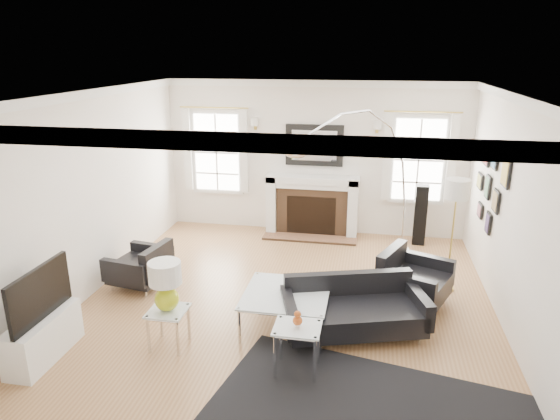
% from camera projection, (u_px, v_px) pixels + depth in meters
% --- Properties ---
extents(floor, '(6.00, 6.00, 0.00)m').
position_uv_depth(floor, '(286.00, 304.00, 6.78)').
color(floor, '#95643E').
rests_on(floor, ground).
extents(back_wall, '(5.50, 0.04, 2.80)m').
position_uv_depth(back_wall, '(314.00, 158.00, 9.16)').
color(back_wall, white).
rests_on(back_wall, floor).
extents(front_wall, '(5.50, 0.04, 2.80)m').
position_uv_depth(front_wall, '(215.00, 329.00, 3.54)').
color(front_wall, white).
rests_on(front_wall, floor).
extents(left_wall, '(0.04, 6.00, 2.80)m').
position_uv_depth(left_wall, '(89.00, 195.00, 6.83)').
color(left_wall, white).
rests_on(left_wall, floor).
extents(right_wall, '(0.04, 6.00, 2.80)m').
position_uv_depth(right_wall, '(516.00, 219.00, 5.87)').
color(right_wall, white).
rests_on(right_wall, floor).
extents(ceiling, '(5.50, 6.00, 0.02)m').
position_uv_depth(ceiling, '(287.00, 94.00, 5.93)').
color(ceiling, white).
rests_on(ceiling, back_wall).
extents(crown_molding, '(5.50, 6.00, 0.12)m').
position_uv_depth(crown_molding, '(287.00, 99.00, 5.94)').
color(crown_molding, white).
rests_on(crown_molding, back_wall).
extents(fireplace, '(1.70, 0.69, 1.11)m').
position_uv_depth(fireplace, '(312.00, 206.00, 9.23)').
color(fireplace, white).
rests_on(fireplace, floor).
extents(mantel_mirror, '(1.05, 0.07, 0.75)m').
position_uv_depth(mantel_mirror, '(314.00, 145.00, 9.04)').
color(mantel_mirror, black).
rests_on(mantel_mirror, back_wall).
extents(window_left, '(1.24, 0.15, 1.62)m').
position_uv_depth(window_left, '(217.00, 152.00, 9.42)').
color(window_left, white).
rests_on(window_left, back_wall).
extents(window_right, '(1.24, 0.15, 1.62)m').
position_uv_depth(window_right, '(419.00, 160.00, 8.77)').
color(window_right, white).
rests_on(window_right, back_wall).
extents(gallery_wall, '(0.04, 1.73, 1.29)m').
position_uv_depth(gallery_wall, '(491.00, 181.00, 7.05)').
color(gallery_wall, black).
rests_on(gallery_wall, right_wall).
extents(tv_unit, '(0.35, 1.00, 1.09)m').
position_uv_depth(tv_unit, '(43.00, 331.00, 5.51)').
color(tv_unit, white).
rests_on(tv_unit, floor).
extents(sofa, '(1.85, 1.24, 0.56)m').
position_uv_depth(sofa, '(353.00, 310.00, 6.02)').
color(sofa, black).
rests_on(sofa, floor).
extents(armchair_left, '(0.84, 0.91, 0.55)m').
position_uv_depth(armchair_left, '(142.00, 267.00, 7.21)').
color(armchair_left, black).
rests_on(armchair_left, floor).
extents(armchair_right, '(1.09, 1.15, 0.61)m').
position_uv_depth(armchair_right, '(411.00, 280.00, 6.71)').
color(armchair_right, black).
rests_on(armchair_right, floor).
extents(coffee_table, '(1.03, 1.03, 0.46)m').
position_uv_depth(coffee_table, '(286.00, 295.00, 6.12)').
color(coffee_table, silver).
rests_on(coffee_table, floor).
extents(side_table_left, '(0.43, 0.43, 0.47)m').
position_uv_depth(side_table_left, '(168.00, 318.00, 5.71)').
color(side_table_left, silver).
rests_on(side_table_left, floor).
extents(nesting_table, '(0.49, 0.41, 0.54)m').
position_uv_depth(nesting_table, '(297.00, 336.00, 5.23)').
color(nesting_table, silver).
rests_on(nesting_table, floor).
extents(gourd_lamp, '(0.37, 0.37, 0.59)m').
position_uv_depth(gourd_lamp, '(166.00, 283.00, 5.58)').
color(gourd_lamp, '#B5C518').
rests_on(gourd_lamp, side_table_left).
extents(orange_vase, '(0.10, 0.10, 0.16)m').
position_uv_depth(orange_vase, '(298.00, 319.00, 5.17)').
color(orange_vase, '#B44A17').
rests_on(orange_vase, nesting_table).
extents(arc_floor_lamp, '(1.84, 1.70, 2.61)m').
position_uv_depth(arc_floor_lamp, '(355.00, 188.00, 7.15)').
color(arc_floor_lamp, white).
rests_on(arc_floor_lamp, floor).
extents(stick_floor_lamp, '(0.33, 0.33, 1.64)m').
position_uv_depth(stick_floor_lamp, '(457.00, 195.00, 6.77)').
color(stick_floor_lamp, gold).
rests_on(stick_floor_lamp, floor).
extents(speaker_tower, '(0.23, 0.23, 1.07)m').
position_uv_depth(speaker_tower, '(420.00, 215.00, 8.76)').
color(speaker_tower, black).
rests_on(speaker_tower, floor).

